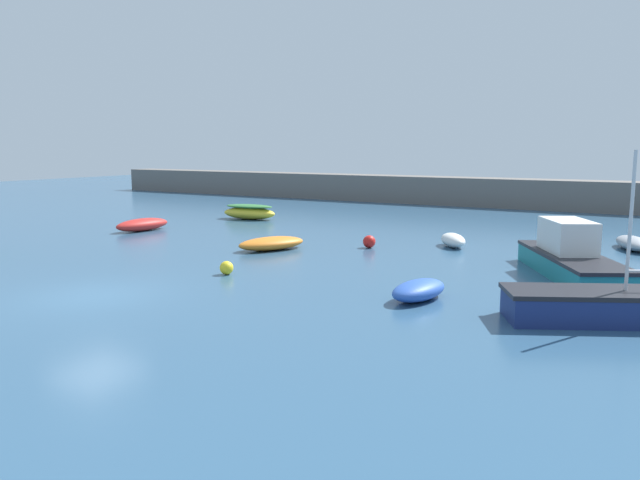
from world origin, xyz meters
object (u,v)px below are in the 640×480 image
at_px(dinghy_near_pier, 453,240).
at_px(motorboat_grey_hull, 570,256).
at_px(rowboat_white_midwater, 271,243).
at_px(open_tender_yellow, 633,243).
at_px(rowboat_with_red_cover, 249,212).
at_px(mooring_buoy_red, 369,242).
at_px(mooring_buoy_yellow, 227,268).
at_px(rowboat_blue_near, 142,225).
at_px(fishing_dinghy_green, 419,290).
at_px(sailboat_short_mast, 624,306).

distance_m(dinghy_near_pier, motorboat_grey_hull, 6.72).
bearing_deg(dinghy_near_pier, rowboat_white_midwater, 90.15).
xyz_separation_m(open_tender_yellow, rowboat_with_red_cover, (-21.16, 0.54, 0.18)).
bearing_deg(motorboat_grey_hull, mooring_buoy_red, -130.42).
bearing_deg(motorboat_grey_hull, mooring_buoy_yellow, -88.75).
xyz_separation_m(open_tender_yellow, mooring_buoy_yellow, (-11.71, -13.19, -0.04)).
xyz_separation_m(rowboat_blue_near, fishing_dinghy_green, (18.22, -6.58, -0.04)).
bearing_deg(open_tender_yellow, rowboat_with_red_cover, 68.15).
relative_size(open_tender_yellow, fishing_dinghy_green, 1.32).
distance_m(dinghy_near_pier, rowboat_with_red_cover, 14.76).
bearing_deg(sailboat_short_mast, mooring_buoy_red, -61.05).
height_order(rowboat_with_red_cover, mooring_buoy_yellow, rowboat_with_red_cover).
bearing_deg(rowboat_white_midwater, sailboat_short_mast, 96.91).
xyz_separation_m(fishing_dinghy_green, motorboat_grey_hull, (3.16, 5.98, 0.38)).
height_order(rowboat_white_midwater, rowboat_with_red_cover, rowboat_with_red_cover).
bearing_deg(rowboat_with_red_cover, open_tender_yellow, -7.77).
relative_size(sailboat_short_mast, rowboat_with_red_cover, 1.67).
height_order(dinghy_near_pier, mooring_buoy_red, dinghy_near_pier).
height_order(rowboat_white_midwater, mooring_buoy_red, rowboat_white_midwater).
bearing_deg(sailboat_short_mast, open_tender_yellow, -113.82).
bearing_deg(mooring_buoy_red, open_tender_yellow, 28.60).
distance_m(rowboat_blue_near, mooring_buoy_red, 12.85).
bearing_deg(mooring_buoy_red, rowboat_white_midwater, -142.31).
relative_size(sailboat_short_mast, mooring_buoy_red, 10.90).
relative_size(rowboat_white_midwater, rowboat_with_red_cover, 0.94).
height_order(fishing_dinghy_green, rowboat_with_red_cover, rowboat_with_red_cover).
relative_size(sailboat_short_mast, mooring_buoy_yellow, 12.67).
height_order(open_tender_yellow, mooring_buoy_red, open_tender_yellow).
relative_size(rowboat_blue_near, mooring_buoy_red, 5.93).
height_order(sailboat_short_mast, rowboat_white_midwater, sailboat_short_mast).
height_order(rowboat_blue_near, rowboat_with_red_cover, rowboat_with_red_cover).
bearing_deg(mooring_buoy_red, sailboat_short_mast, -33.73).
distance_m(sailboat_short_mast, rowboat_with_red_cover, 25.60).
xyz_separation_m(rowboat_with_red_cover, mooring_buoy_yellow, (9.45, -13.73, -0.22)).
bearing_deg(rowboat_with_red_cover, motorboat_grey_hull, -27.67).
xyz_separation_m(open_tender_yellow, rowboat_blue_near, (-22.81, -6.58, 0.05)).
height_order(motorboat_grey_hull, rowboat_with_red_cover, motorboat_grey_hull).
distance_m(open_tender_yellow, dinghy_near_pier, 7.67).
distance_m(dinghy_near_pier, mooring_buoy_red, 3.76).
height_order(sailboat_short_mast, fishing_dinghy_green, sailboat_short_mast).
bearing_deg(motorboat_grey_hull, rowboat_white_midwater, -114.75).
xyz_separation_m(fishing_dinghy_green, mooring_buoy_yellow, (-7.12, -0.04, -0.05)).
relative_size(rowboat_with_red_cover, mooring_buoy_yellow, 7.59).
bearing_deg(mooring_buoy_yellow, motorboat_grey_hull, 30.32).
distance_m(sailboat_short_mast, rowboat_blue_near, 24.36).
distance_m(fishing_dinghy_green, dinghy_near_pier, 10.11).
relative_size(sailboat_short_mast, rowboat_blue_near, 1.84).
xyz_separation_m(rowboat_white_midwater, mooring_buoy_red, (3.40, 2.63, -0.00)).
distance_m(open_tender_yellow, fishing_dinghy_green, 13.93).
relative_size(dinghy_near_pier, mooring_buoy_red, 3.96).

